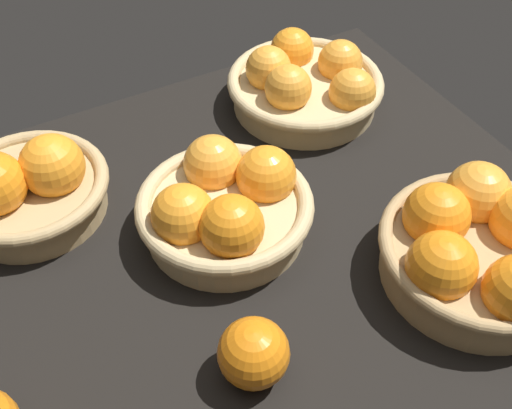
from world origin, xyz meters
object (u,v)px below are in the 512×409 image
at_px(basket_center, 224,206).
at_px(loose_orange_front_gap, 254,353).
at_px(basket_near_right, 479,248).
at_px(basket_far_left, 28,187).
at_px(basket_far_right, 306,83).

distance_m(basket_center, loose_orange_front_gap, 0.21).
bearing_deg(loose_orange_front_gap, basket_near_right, -1.69).
height_order(basket_center, loose_orange_front_gap, basket_center).
distance_m(basket_far_left, loose_orange_front_gap, 0.37).
relative_size(basket_center, loose_orange_front_gap, 2.95).
distance_m(basket_far_right, loose_orange_front_gap, 0.48).
bearing_deg(basket_far_right, loose_orange_front_gap, -128.12).
bearing_deg(basket_near_right, basket_far_right, 89.71).
xyz_separation_m(basket_far_left, basket_near_right, (0.43, -0.36, 0.00)).
height_order(basket_far_left, loose_orange_front_gap, basket_far_left).
bearing_deg(loose_orange_front_gap, basket_far_left, 112.15).
xyz_separation_m(basket_near_right, loose_orange_front_gap, (-0.29, 0.01, -0.01)).
bearing_deg(basket_near_right, basket_far_left, 140.64).
bearing_deg(basket_far_right, basket_center, -142.17).
xyz_separation_m(basket_center, basket_far_right, (0.23, 0.18, -0.00)).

